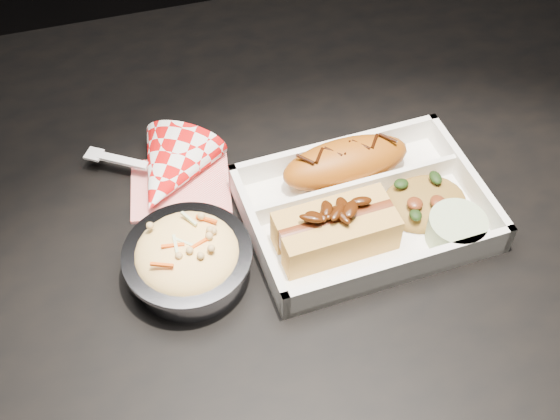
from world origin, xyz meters
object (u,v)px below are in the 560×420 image
object	(u,v)px
hotdog	(336,228)
foil_coleslaw_cup	(188,258)
food_tray	(364,212)
fried_pastry	(346,162)
napkin_fork	(169,173)
dining_table	(321,244)

from	to	relation	value
hotdog	foil_coleslaw_cup	bearing A→B (deg)	173.50
hotdog	food_tray	bearing A→B (deg)	30.40
food_tray	fried_pastry	world-z (taller)	fried_pastry
fried_pastry	hotdog	xyz separation A→B (m)	(-0.04, -0.08, 0.00)
hotdog	napkin_fork	xyz separation A→B (m)	(-0.15, 0.14, -0.02)
dining_table	foil_coleslaw_cup	distance (m)	0.21
fried_pastry	foil_coleslaw_cup	size ratio (longest dim) A/B	1.14
food_tray	fried_pastry	distance (m)	0.06
food_tray	fried_pastry	bearing A→B (deg)	90.00
dining_table	fried_pastry	size ratio (longest dim) A/B	8.23
dining_table	food_tray	world-z (taller)	food_tray
food_tray	napkin_fork	distance (m)	0.22
dining_table	food_tray	xyz separation A→B (m)	(0.03, -0.04, 0.10)
fried_pastry	foil_coleslaw_cup	xyz separation A→B (m)	(-0.19, -0.08, -0.00)
fried_pastry	hotdog	bearing A→B (deg)	-115.84
dining_table	napkin_fork	bearing A→B (deg)	157.79
food_tray	foil_coleslaw_cup	bearing A→B (deg)	-176.90
foil_coleslaw_cup	napkin_fork	distance (m)	0.13
food_tray	foil_coleslaw_cup	size ratio (longest dim) A/B	2.02
food_tray	fried_pastry	xyz separation A→B (m)	(-0.00, 0.06, 0.02)
food_tray	hotdog	xyz separation A→B (m)	(-0.04, -0.03, 0.02)
napkin_fork	foil_coleslaw_cup	bearing A→B (deg)	-58.55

